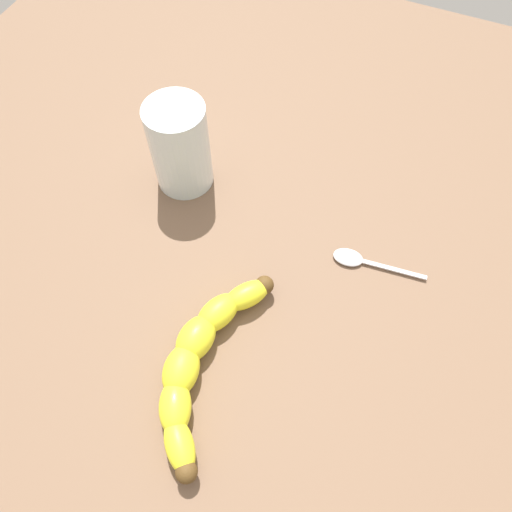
# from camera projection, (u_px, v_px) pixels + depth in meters

# --- Properties ---
(wooden_tabletop) EXTENTS (1.20, 1.20, 0.03)m
(wooden_tabletop) POSITION_uv_depth(u_px,v_px,m) (259.00, 284.00, 0.60)
(wooden_tabletop) COLOR brown
(wooden_tabletop) RESTS_ON ground
(banana) EXTENTS (0.09, 0.23, 0.04)m
(banana) POSITION_uv_depth(u_px,v_px,m) (200.00, 358.00, 0.52)
(banana) COLOR yellow
(banana) RESTS_ON wooden_tabletop
(smoothie_glass) EXTENTS (0.07, 0.07, 0.12)m
(smoothie_glass) POSITION_uv_depth(u_px,v_px,m) (180.00, 147.00, 0.61)
(smoothie_glass) COLOR silver
(smoothie_glass) RESTS_ON wooden_tabletop
(teaspoon) EXTENTS (0.11, 0.03, 0.01)m
(teaspoon) POSITION_uv_depth(u_px,v_px,m) (354.00, 259.00, 0.59)
(teaspoon) COLOR silver
(teaspoon) RESTS_ON wooden_tabletop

